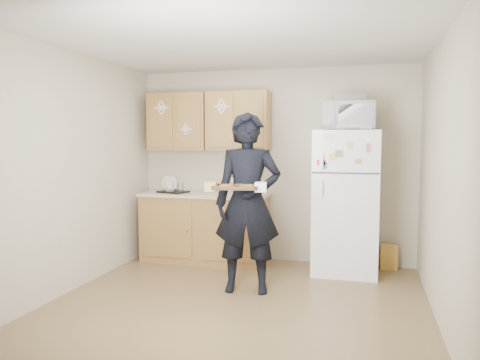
# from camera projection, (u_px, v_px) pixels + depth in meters

# --- Properties ---
(floor) EXTENTS (3.60, 3.60, 0.00)m
(floor) POSITION_uv_depth(u_px,v_px,m) (237.00, 305.00, 4.50)
(floor) COLOR brown
(floor) RESTS_ON ground
(ceiling) EXTENTS (3.60, 3.60, 0.00)m
(ceiling) POSITION_uv_depth(u_px,v_px,m) (237.00, 40.00, 4.29)
(ceiling) COLOR silver
(ceiling) RESTS_ON wall_back
(wall_back) EXTENTS (3.60, 0.04, 2.50)m
(wall_back) POSITION_uv_depth(u_px,v_px,m) (274.00, 166.00, 6.13)
(wall_back) COLOR #B7AC94
(wall_back) RESTS_ON floor
(wall_front) EXTENTS (3.60, 0.04, 2.50)m
(wall_front) POSITION_uv_depth(u_px,v_px,m) (152.00, 199.00, 2.67)
(wall_front) COLOR #B7AC94
(wall_front) RESTS_ON floor
(wall_left) EXTENTS (0.04, 3.60, 2.50)m
(wall_left) POSITION_uv_depth(u_px,v_px,m) (71.00, 172.00, 4.87)
(wall_left) COLOR #B7AC94
(wall_left) RESTS_ON floor
(wall_right) EXTENTS (0.04, 3.60, 2.50)m
(wall_right) POSITION_uv_depth(u_px,v_px,m) (443.00, 180.00, 3.93)
(wall_right) COLOR #B7AC94
(wall_right) RESTS_ON floor
(refrigerator) EXTENTS (0.75, 0.70, 1.70)m
(refrigerator) POSITION_uv_depth(u_px,v_px,m) (346.00, 202.00, 5.56)
(refrigerator) COLOR white
(refrigerator) RESTS_ON floor
(base_cabinet) EXTENTS (1.60, 0.60, 0.86)m
(base_cabinet) POSITION_uv_depth(u_px,v_px,m) (205.00, 229.00, 6.11)
(base_cabinet) COLOR brown
(base_cabinet) RESTS_ON floor
(countertop) EXTENTS (1.64, 0.64, 0.04)m
(countertop) POSITION_uv_depth(u_px,v_px,m) (205.00, 194.00, 6.07)
(countertop) COLOR beige
(countertop) RESTS_ON base_cabinet
(upper_cab_left) EXTENTS (0.80, 0.33, 0.75)m
(upper_cab_left) POSITION_uv_depth(u_px,v_px,m) (179.00, 122.00, 6.23)
(upper_cab_left) COLOR brown
(upper_cab_left) RESTS_ON wall_back
(upper_cab_right) EXTENTS (0.80, 0.33, 0.75)m
(upper_cab_right) POSITION_uv_depth(u_px,v_px,m) (238.00, 121.00, 6.01)
(upper_cab_right) COLOR brown
(upper_cab_right) RESTS_ON wall_back
(cereal_box) EXTENTS (0.20, 0.07, 0.32)m
(cereal_box) POSITION_uv_depth(u_px,v_px,m) (389.00, 257.00, 5.71)
(cereal_box) COLOR #EBD352
(cereal_box) RESTS_ON floor
(person) EXTENTS (0.74, 0.55, 1.87)m
(person) POSITION_uv_depth(u_px,v_px,m) (248.00, 203.00, 4.85)
(person) COLOR black
(person) RESTS_ON floor
(baking_tray) EXTENTS (0.47, 0.38, 0.04)m
(baking_tray) POSITION_uv_depth(u_px,v_px,m) (236.00, 188.00, 4.56)
(baking_tray) COLOR black
(baking_tray) RESTS_ON person
(pizza_front_left) EXTENTS (0.14, 0.14, 0.02)m
(pizza_front_left) POSITION_uv_depth(u_px,v_px,m) (225.00, 187.00, 4.50)
(pizza_front_left) COLOR orange
(pizza_front_left) RESTS_ON baking_tray
(pizza_front_right) EXTENTS (0.14, 0.14, 0.02)m
(pizza_front_right) POSITION_uv_depth(u_px,v_px,m) (245.00, 187.00, 4.48)
(pizza_front_right) COLOR orange
(pizza_front_right) RESTS_ON baking_tray
(pizza_back_left) EXTENTS (0.14, 0.14, 0.02)m
(pizza_back_left) POSITION_uv_depth(u_px,v_px,m) (227.00, 185.00, 4.64)
(pizza_back_left) COLOR orange
(pizza_back_left) RESTS_ON baking_tray
(pizza_back_right) EXTENTS (0.14, 0.14, 0.02)m
(pizza_back_right) POSITION_uv_depth(u_px,v_px,m) (247.00, 185.00, 4.62)
(pizza_back_right) COLOR orange
(pizza_back_right) RESTS_ON baking_tray
(microwave) EXTENTS (0.60, 0.41, 0.33)m
(microwave) POSITION_uv_depth(u_px,v_px,m) (349.00, 116.00, 5.42)
(microwave) COLOR white
(microwave) RESTS_ON refrigerator
(foil_pan) EXTENTS (0.40, 0.31, 0.08)m
(foil_pan) POSITION_uv_depth(u_px,v_px,m) (348.00, 99.00, 5.43)
(foil_pan) COLOR #A9A9B0
(foil_pan) RESTS_ON microwave
(dish_rack) EXTENTS (0.41, 0.35, 0.14)m
(dish_rack) POSITION_uv_depth(u_px,v_px,m) (173.00, 187.00, 6.11)
(dish_rack) COLOR black
(dish_rack) RESTS_ON countertop
(bowl) EXTENTS (0.23, 0.23, 0.05)m
(bowl) POSITION_uv_depth(u_px,v_px,m) (170.00, 189.00, 6.13)
(bowl) COLOR silver
(bowl) RESTS_ON dish_rack
(soap_bottle) EXTENTS (0.08, 0.08, 0.17)m
(soap_bottle) POSITION_uv_depth(u_px,v_px,m) (245.00, 188.00, 5.86)
(soap_bottle) COLOR white
(soap_bottle) RESTS_ON countertop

